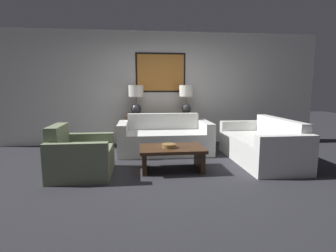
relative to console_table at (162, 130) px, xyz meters
The scene contains 10 objects.
ground_plane 2.13m from the console_table, 90.00° to the right, with size 20.00×20.00×0.00m, color #28282D.
back_wall 1.01m from the console_table, 90.00° to the left, with size 7.76×0.12×2.65m.
console_table is the anchor object (origin of this frame).
table_lamp_left 0.98m from the console_table, behind, with size 0.34×0.34×0.68m.
table_lamp_right 0.98m from the console_table, ahead, with size 0.34×0.34×0.68m.
couch_by_back_wall 0.72m from the console_table, 90.00° to the right, with size 1.90×0.93×0.79m.
couch_by_side 2.33m from the console_table, 43.03° to the right, with size 0.93×1.90×0.79m.
coffee_table 1.93m from the console_table, 89.88° to the right, with size 1.05×0.68×0.39m.
decorative_bowl 1.97m from the console_table, 91.59° to the right, with size 0.23×0.23×0.06m.
armchair_near_back_wall 2.47m from the console_table, 125.65° to the right, with size 0.89×0.93×0.79m.
Camera 1 is at (-0.52, -3.97, 1.35)m, focal length 28.00 mm.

